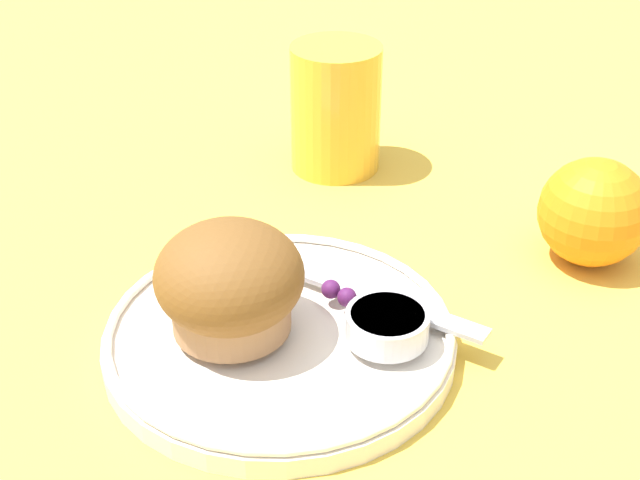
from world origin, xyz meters
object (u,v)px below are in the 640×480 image
juice_glass (336,108)px  butter_knife (361,292)px  muffin (230,283)px  orange_fruit (593,212)px

juice_glass → butter_knife: bearing=-45.5°
muffin → orange_fruit: bearing=64.2°
butter_knife → orange_fruit: (0.08, 0.17, 0.02)m
muffin → orange_fruit: 0.28m
butter_knife → juice_glass: bearing=125.6°
butter_knife → juice_glass: size_ratio=1.63×
orange_fruit → juice_glass: bearing=-178.3°
muffin → butter_knife: size_ratio=0.52×
muffin → orange_fruit: size_ratio=1.16×
orange_fruit → juice_glass: (-0.24, -0.01, 0.02)m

